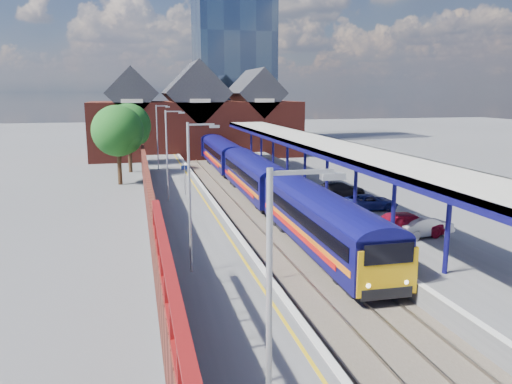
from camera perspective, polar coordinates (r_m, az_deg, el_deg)
ground at (r=48.18m, az=-2.83°, el=0.16°), size 240.00×240.00×0.00m
ballast_bed at (r=38.63m, az=-0.04°, el=-2.59°), size 6.00×76.00×0.06m
rails at (r=38.60m, az=-0.04°, el=-2.46°), size 4.51×76.00×0.14m
left_platform at (r=37.64m, az=-8.21°, el=-2.34°), size 5.00×76.00×1.00m
right_platform at (r=40.31m, az=8.28°, el=-1.43°), size 6.00×76.00×1.00m
coping_left at (r=37.80m, az=-4.68°, el=-1.38°), size 0.30×76.00×0.05m
coping_right at (r=39.24m, az=4.44°, el=-0.91°), size 0.30×76.00×0.05m
yellow_line at (r=37.72m, az=-5.58°, el=-1.46°), size 0.14×76.00×0.01m
train at (r=52.76m, az=-2.24°, el=3.48°), size 3.03×65.94×3.45m
canopy at (r=41.17m, az=6.79°, el=5.58°), size 4.50×52.00×4.48m
lamp_post_a at (r=9.80m, az=2.31°, el=-14.88°), size 1.48×0.18×7.00m
lamp_post_b at (r=22.99m, az=-7.28°, el=0.39°), size 1.48×0.18×7.00m
lamp_post_c at (r=38.76m, az=-9.96°, el=4.75°), size 1.48×0.18×7.00m
lamp_post_d at (r=54.67m, az=-11.09°, el=6.58°), size 1.48×0.18×7.00m
platform_sign at (r=41.16m, az=-8.14°, el=1.95°), size 0.55×0.08×2.50m
brick_wall at (r=30.77m, az=-11.97°, el=-1.82°), size 0.35×50.00×3.86m
station_building at (r=75.06m, az=-6.93°, el=8.29°), size 30.00×12.12×13.78m
glass_tower at (r=98.86m, az=-2.69°, el=17.64°), size 14.20×14.20×40.30m
tree_near at (r=52.52m, az=-15.37°, el=6.60°), size 5.20×5.20×8.10m
tree_far at (r=60.48m, az=-14.22°, el=7.23°), size 5.20×5.20×8.10m
parked_car_red at (r=30.53m, az=16.80°, el=-3.49°), size 4.52×1.90×1.53m
parked_car_silver at (r=30.93m, az=18.62°, el=-3.70°), size 3.94×2.09×1.23m
parked_car_dark at (r=40.61m, az=9.51°, el=0.28°), size 4.63×2.37×1.29m
parked_car_blue at (r=36.85m, az=12.90°, el=-1.13°), size 4.19×2.33×1.11m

